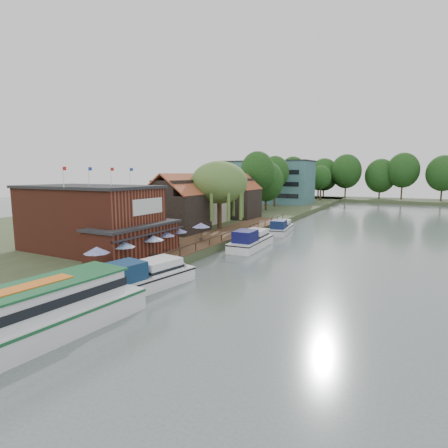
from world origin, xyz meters
The scene contains 27 objects.
ground centered at (0.00, 0.00, 0.00)m, with size 260.00×260.00×0.00m, color #4D5957.
land_bank centered at (-30.00, 35.00, 0.50)m, with size 50.00×140.00×1.00m, color #384728.
quay_deck centered at (-8.00, 10.00, 1.05)m, with size 6.00×50.00×0.10m, color #47301E.
quay_rail centered at (-5.30, 10.50, 1.50)m, with size 0.20×49.00×1.00m, color black, non-canonical shape.
pub centered at (-14.00, -1.00, 4.65)m, with size 20.00×11.00×7.30m, color maroon, non-canonical shape.
hotel_block centered at (-22.00, 70.00, 7.15)m, with size 25.40×12.40×12.30m, color #38666B, non-canonical shape.
cottage_a centered at (-15.00, 14.00, 5.25)m, with size 8.60×7.60×8.50m, color black, non-canonical shape.
cottage_b centered at (-18.00, 24.00, 5.25)m, with size 9.60×8.60×8.50m, color beige, non-canonical shape.
cottage_c centered at (-14.00, 33.00, 5.25)m, with size 7.60×7.60×8.50m, color black, non-canonical shape.
willow centered at (-10.50, 19.00, 6.21)m, with size 8.60×8.60×10.43m, color #476B2D, non-canonical shape.
umbrella_0 centered at (-7.65, -7.63, 2.29)m, with size 2.18×2.18×2.38m, color navy, non-canonical shape.
umbrella_1 centered at (-7.39, -4.73, 2.29)m, with size 2.05×2.05×2.38m, color #1B4B95, non-canonical shape.
umbrella_2 centered at (-7.22, -0.96, 2.29)m, with size 2.26×2.26×2.38m, color navy, non-canonical shape.
umbrella_3 centered at (-7.63, 1.59, 2.29)m, with size 2.19×2.19×2.38m, color navy, non-canonical shape.
umbrella_4 centered at (-7.92, 4.15, 2.29)m, with size 2.42×2.42×2.38m, color navy, non-canonical shape.
umbrella_5 centered at (-7.45, 8.65, 2.29)m, with size 2.27×2.27×2.38m, color navy, non-canonical shape.
cruiser_0 centered at (-3.89, -6.26, 1.31)m, with size 3.47×10.71×2.63m, color white, non-canonical shape.
cruiser_1 centered at (-2.50, 12.86, 1.29)m, with size 3.40×10.52×2.57m, color white, non-canonical shape.
cruiser_2 centered at (-2.81, 25.61, 1.15)m, with size 3.09×9.57×2.31m, color silver, non-canonical shape.
tour_boat centered at (-3.52, -16.82, 1.66)m, with size 4.28×15.22×3.32m, color silver, non-canonical shape.
swan centered at (-1.81, -11.42, 0.22)m, with size 0.44×0.44×0.44m, color white.
bank_tree_0 centered at (-13.51, 41.31, 7.61)m, with size 7.09×7.09×13.22m, color #143811, non-canonical shape.
bank_tree_1 centered at (-14.59, 49.21, 6.69)m, with size 8.09×8.09×11.38m, color #143811, non-canonical shape.
bank_tree_2 centered at (-15.78, 58.55, 7.53)m, with size 7.20×7.20×13.07m, color #143811, non-canonical shape.
bank_tree_3 centered at (-16.59, 76.86, 7.86)m, with size 7.73×7.73×13.72m, color #143811, non-canonical shape.
bank_tree_4 centered at (-10.13, 86.28, 6.54)m, with size 6.34×6.34×11.07m, color #143811, non-canonical shape.
bank_tree_5 centered at (-13.05, 95.66, 6.26)m, with size 6.77×6.77×10.51m, color #143811, non-canonical shape.
Camera 1 is at (15.11, -27.86, 9.52)m, focal length 28.00 mm.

